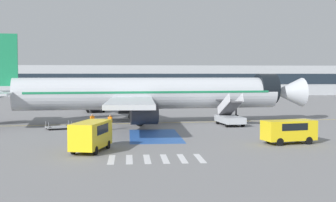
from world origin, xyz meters
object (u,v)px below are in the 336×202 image
terminal_building (162,80)px  airliner (144,94)px  fuel_tanker (95,100)px  service_van_1 (91,134)px  ground_crew_0 (92,121)px  service_van_2 (289,130)px  ground_crew_1 (110,121)px  baggage_cart (59,127)px  boarding_stairs_forward (230,117)px

terminal_building → airliner: bearing=-95.7°
airliner → fuel_tanker: bearing=-166.4°
service_van_1 → ground_crew_0: bearing=108.9°
fuel_tanker → ground_crew_0: fuel_tanker is taller
airliner → service_van_2: airliner is taller
airliner → fuel_tanker: 20.82m
airliner → terminal_building: airliner is taller
airliner → service_van_1: 20.98m
fuel_tanker → ground_crew_1: bearing=-90.3°
service_van_2 → baggage_cart: bearing=-133.1°
boarding_stairs_forward → ground_crew_1: bearing=-173.0°
airliner → service_van_2: (11.45, -17.75, -2.34)m
boarding_stairs_forward → fuel_tanker: size_ratio=0.61×
ground_crew_1 → boarding_stairs_forward: bearing=-141.3°
baggage_cart → boarding_stairs_forward: bearing=-104.1°
boarding_stairs_forward → ground_crew_1: size_ratio=3.42×
boarding_stairs_forward → baggage_cart: 18.91m
service_van_1 → baggage_cart: bearing=122.0°
airliner → service_van_1: size_ratio=8.05×
ground_crew_0 → ground_crew_1: 1.95m
terminal_building → baggage_cart: bearing=-101.2°
terminal_building → service_van_1: bearing=-97.1°
boarding_stairs_forward → terminal_building: size_ratio=0.04×
service_van_1 → terminal_building: size_ratio=0.04×
service_van_2 → ground_crew_0: service_van_2 is taller
boarding_stairs_forward → terminal_building: bearing=84.4°
service_van_1 → ground_crew_0: service_van_1 is taller
baggage_cart → ground_crew_1: bearing=-120.6°
service_van_1 → service_van_2: 16.22m
fuel_tanker → service_van_1: size_ratio=1.76×
fuel_tanker → terminal_building: terminal_building is taller
boarding_stairs_forward → terminal_building: terminal_building is taller
airliner → fuel_tanker: (-7.17, 19.47, -1.76)m
ground_crew_1 → ground_crew_0: bearing=10.1°
baggage_cart → terminal_building: bearing=-32.3°
boarding_stairs_forward → service_van_2: 14.55m
service_van_2 → fuel_tanker: bearing=-166.0°
service_van_2 → ground_crew_0: bearing=-137.1°
boarding_stairs_forward → service_van_1: size_ratio=1.07×
airliner → service_van_2: bearing=26.2°
boarding_stairs_forward → ground_crew_0: (-15.23, -2.72, -0.03)m
service_van_2 → ground_crew_0: 20.67m
airliner → ground_crew_0: size_ratio=25.25×
ground_crew_0 → terminal_building: terminal_building is taller
boarding_stairs_forward → ground_crew_0: 15.47m
boarding_stairs_forward → baggage_cart: boarding_stairs_forward is taller
service_van_1 → terminal_building: bearing=97.7°
service_van_1 → service_van_2: (16.01, 2.61, -0.15)m
service_van_2 → service_van_1: bearing=-93.3°
airliner → boarding_stairs_forward: airliner is taller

